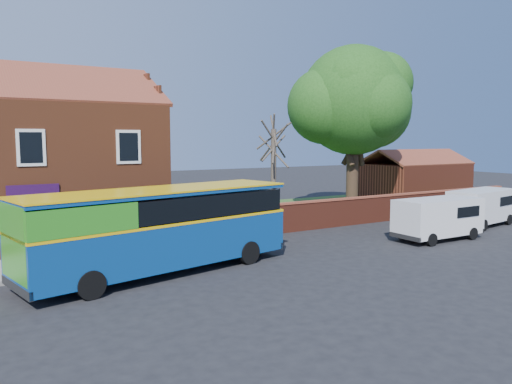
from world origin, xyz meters
TOP-DOWN VIEW (x-y plane):
  - ground at (0.00, 0.00)m, footprint 120.00×120.00m
  - pavement at (-7.00, 5.75)m, footprint 18.00×3.50m
  - kerb at (-7.00, 4.00)m, footprint 18.00×0.15m
  - grass_strip at (13.00, 13.00)m, footprint 26.00×12.00m
  - shop_building at (-7.02, 11.50)m, footprint 12.30×8.13m
  - boundary_wall at (13.00, 7.00)m, footprint 22.00×0.38m
  - outbuilding at (22.00, 13.00)m, footprint 8.20×5.06m
  - bus at (-3.65, 2.67)m, footprint 10.59×4.56m
  - van_near at (10.54, 1.51)m, footprint 4.67×1.99m
  - van_far at (16.04, 2.92)m, footprint 4.92×2.52m
  - large_tree at (13.25, 10.84)m, footprint 9.11×7.21m
  - bare_tree at (6.05, 9.47)m, footprint 2.26×2.69m

SIDE VIEW (x-z plane):
  - ground at x=0.00m, z-range 0.00..0.00m
  - grass_strip at x=13.00m, z-range 0.00..0.04m
  - pavement at x=-7.00m, z-range 0.00..0.12m
  - kerb at x=-7.00m, z-range 0.00..0.14m
  - boundary_wall at x=13.00m, z-range 0.01..1.61m
  - van_near at x=10.54m, z-range 0.12..2.16m
  - van_far at x=16.04m, z-range 0.12..2.18m
  - outbuilding at x=22.00m, z-range -0.48..3.69m
  - bus at x=-3.65m, z-range 0.21..3.34m
  - bare_tree at x=6.05m, z-range 0.08..6.11m
  - shop_building at x=-7.02m, z-range -1.84..8.66m
  - large_tree at x=13.25m, z-range 1.72..12.83m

